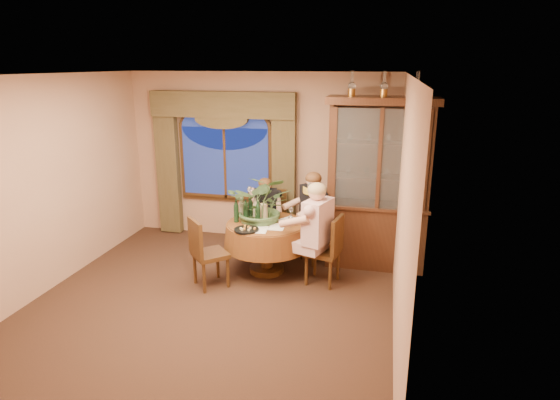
% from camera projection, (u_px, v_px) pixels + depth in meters
% --- Properties ---
extents(floor, '(5.00, 5.00, 0.00)m').
position_uv_depth(floor, '(209.00, 306.00, 5.86)').
color(floor, black).
rests_on(floor, ground).
extents(wall_back, '(4.50, 0.00, 4.50)m').
position_uv_depth(wall_back, '(260.00, 158.00, 7.81)').
color(wall_back, '#A3765C').
rests_on(wall_back, ground).
extents(wall_right, '(0.00, 5.00, 5.00)m').
position_uv_depth(wall_right, '(402.00, 212.00, 4.98)').
color(wall_right, '#A3765C').
rests_on(wall_right, ground).
extents(ceiling, '(5.00, 5.00, 0.00)m').
position_uv_depth(ceiling, '(198.00, 75.00, 5.07)').
color(ceiling, white).
rests_on(ceiling, wall_back).
extents(window, '(1.62, 0.10, 1.32)m').
position_uv_depth(window, '(225.00, 163.00, 7.90)').
color(window, navy).
rests_on(window, wall_back).
extents(arched_transom, '(1.60, 0.06, 0.44)m').
position_uv_depth(arched_transom, '(224.00, 117.00, 7.68)').
color(arched_transom, navy).
rests_on(arched_transom, wall_back).
extents(drapery_left, '(0.38, 0.14, 2.32)m').
position_uv_depth(drapery_left, '(168.00, 168.00, 8.11)').
color(drapery_left, '#42381E').
rests_on(drapery_left, floor).
extents(drapery_right, '(0.38, 0.14, 2.32)m').
position_uv_depth(drapery_right, '(284.00, 174.00, 7.66)').
color(drapery_right, '#42381E').
rests_on(drapery_right, floor).
extents(swag_valance, '(2.45, 0.16, 0.42)m').
position_uv_depth(swag_valance, '(222.00, 105.00, 7.55)').
color(swag_valance, '#42381E').
rests_on(swag_valance, wall_back).
extents(dining_table, '(1.29, 1.29, 0.75)m').
position_uv_depth(dining_table, '(266.00, 247.00, 6.73)').
color(dining_table, maroon).
rests_on(dining_table, floor).
extents(china_cabinet, '(1.53, 0.60, 2.49)m').
position_uv_depth(china_cabinet, '(378.00, 185.00, 6.73)').
color(china_cabinet, '#321B11').
rests_on(china_cabinet, floor).
extents(oil_lamp_left, '(0.11, 0.11, 0.34)m').
position_uv_depth(oil_lamp_left, '(352.00, 83.00, 6.42)').
color(oil_lamp_left, '#A5722D').
rests_on(oil_lamp_left, china_cabinet).
extents(oil_lamp_center, '(0.11, 0.11, 0.34)m').
position_uv_depth(oil_lamp_center, '(384.00, 84.00, 6.33)').
color(oil_lamp_center, '#A5722D').
rests_on(oil_lamp_center, china_cabinet).
extents(oil_lamp_right, '(0.11, 0.11, 0.34)m').
position_uv_depth(oil_lamp_right, '(417.00, 84.00, 6.23)').
color(oil_lamp_right, '#A5722D').
rests_on(oil_lamp_right, china_cabinet).
extents(chair_right, '(0.49, 0.49, 0.96)m').
position_uv_depth(chair_right, '(323.00, 250.00, 6.36)').
color(chair_right, black).
rests_on(chair_right, floor).
extents(chair_back_right, '(0.59, 0.59, 0.96)m').
position_uv_depth(chair_back_right, '(317.00, 231.00, 7.08)').
color(chair_back_right, black).
rests_on(chair_back_right, floor).
extents(chair_back, '(0.47, 0.47, 0.96)m').
position_uv_depth(chair_back, '(272.00, 222.00, 7.49)').
color(chair_back, black).
rests_on(chair_back, floor).
extents(chair_front_left, '(0.59, 0.59, 0.96)m').
position_uv_depth(chair_front_left, '(210.00, 252.00, 6.28)').
color(chair_front_left, black).
rests_on(chair_front_left, floor).
extents(person_pink, '(0.62, 0.64, 1.45)m').
position_uv_depth(person_pink, '(317.00, 235.00, 6.21)').
color(person_pink, '#CBA2A1').
rests_on(person_pink, floor).
extents(person_back, '(0.53, 0.50, 1.21)m').
position_uv_depth(person_back, '(265.00, 215.00, 7.44)').
color(person_back, black).
rests_on(person_back, floor).
extents(person_scarf, '(0.68, 0.69, 1.41)m').
position_uv_depth(person_scarf, '(314.00, 218.00, 6.98)').
color(person_scarf, black).
rests_on(person_scarf, floor).
extents(stoneware_vase, '(0.14, 0.14, 0.26)m').
position_uv_depth(stoneware_vase, '(264.00, 212.00, 6.67)').
color(stoneware_vase, tan).
rests_on(stoneware_vase, dining_table).
extents(centerpiece_plant, '(0.91, 1.02, 0.79)m').
position_uv_depth(centerpiece_plant, '(262.00, 180.00, 6.55)').
color(centerpiece_plant, '#3D5B32').
rests_on(centerpiece_plant, dining_table).
extents(olive_bowl, '(0.14, 0.14, 0.04)m').
position_uv_depth(olive_bowl, '(267.00, 222.00, 6.60)').
color(olive_bowl, '#435929').
rests_on(olive_bowl, dining_table).
extents(cheese_platter, '(0.34, 0.34, 0.02)m').
position_uv_depth(cheese_platter, '(246.00, 230.00, 6.31)').
color(cheese_platter, black).
rests_on(cheese_platter, dining_table).
extents(wine_bottle_0, '(0.07, 0.07, 0.33)m').
position_uv_depth(wine_bottle_0, '(251.00, 208.00, 6.75)').
color(wine_bottle_0, black).
rests_on(wine_bottle_0, dining_table).
extents(wine_bottle_1, '(0.07, 0.07, 0.33)m').
position_uv_depth(wine_bottle_1, '(246.00, 211.00, 6.62)').
color(wine_bottle_1, black).
rests_on(wine_bottle_1, dining_table).
extents(wine_bottle_2, '(0.07, 0.07, 0.33)m').
position_uv_depth(wine_bottle_2, '(255.00, 209.00, 6.67)').
color(wine_bottle_2, tan).
rests_on(wine_bottle_2, dining_table).
extents(wine_bottle_3, '(0.07, 0.07, 0.33)m').
position_uv_depth(wine_bottle_3, '(236.00, 211.00, 6.62)').
color(wine_bottle_3, black).
rests_on(wine_bottle_3, dining_table).
extents(wine_bottle_4, '(0.07, 0.07, 0.33)m').
position_uv_depth(wine_bottle_4, '(241.00, 209.00, 6.72)').
color(wine_bottle_4, tan).
rests_on(wine_bottle_4, dining_table).
extents(wine_bottle_5, '(0.07, 0.07, 0.33)m').
position_uv_depth(wine_bottle_5, '(258.00, 212.00, 6.54)').
color(wine_bottle_5, black).
rests_on(wine_bottle_5, dining_table).
extents(tasting_paper_0, '(0.22, 0.31, 0.00)m').
position_uv_depth(tasting_paper_0, '(277.00, 227.00, 6.45)').
color(tasting_paper_0, white).
rests_on(tasting_paper_0, dining_table).
extents(tasting_paper_1, '(0.35, 0.37, 0.00)m').
position_uv_depth(tasting_paper_1, '(287.00, 220.00, 6.73)').
color(tasting_paper_1, white).
rests_on(tasting_paper_1, dining_table).
extents(tasting_paper_2, '(0.24, 0.32, 0.00)m').
position_uv_depth(tasting_paper_2, '(260.00, 230.00, 6.34)').
color(tasting_paper_2, white).
rests_on(tasting_paper_2, dining_table).
extents(wine_glass_person_pink, '(0.07, 0.07, 0.18)m').
position_uv_depth(wine_glass_person_pink, '(290.00, 222.00, 6.39)').
color(wine_glass_person_pink, silver).
rests_on(wine_glass_person_pink, dining_table).
extents(wine_glass_person_back, '(0.07, 0.07, 0.18)m').
position_uv_depth(wine_glass_person_back, '(266.00, 208.00, 6.98)').
color(wine_glass_person_back, silver).
rests_on(wine_glass_person_back, dining_table).
extents(wine_glass_person_scarf, '(0.07, 0.07, 0.18)m').
position_uv_depth(wine_glass_person_scarf, '(291.00, 213.00, 6.77)').
color(wine_glass_person_scarf, silver).
rests_on(wine_glass_person_scarf, dining_table).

